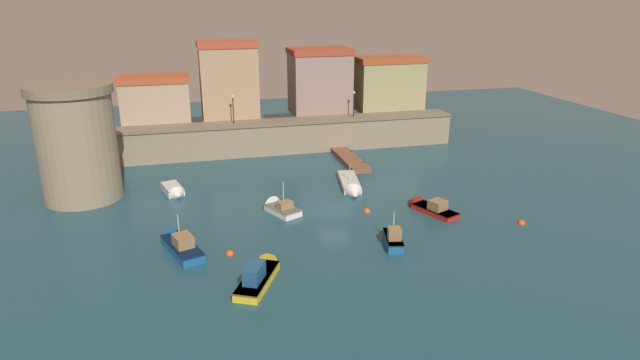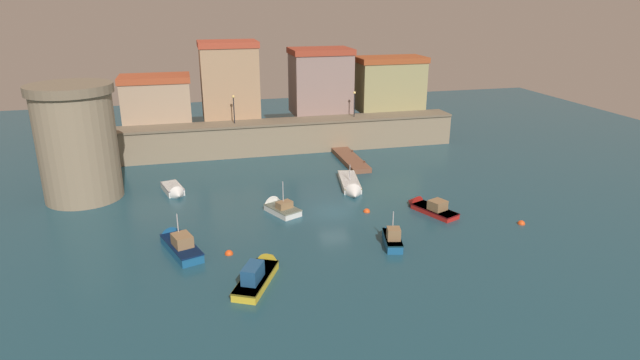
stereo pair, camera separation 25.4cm
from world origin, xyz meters
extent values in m
plane|color=#1E4756|center=(0.00, 0.00, 0.00)|extent=(108.71, 108.71, 0.00)
cube|color=gray|center=(0.00, 19.75, 1.77)|extent=(40.31, 3.27, 3.53)
cube|color=#73644F|center=(0.00, 19.75, 3.65)|extent=(40.31, 3.57, 0.24)
cube|color=tan|center=(-15.09, 23.86, 5.92)|extent=(7.72, 4.96, 4.77)
cube|color=#AF4A2A|center=(-15.09, 23.86, 8.65)|extent=(8.03, 5.16, 0.70)
cube|color=tan|center=(-6.47, 23.92, 7.78)|extent=(6.67, 5.06, 8.49)
cube|color=#B1442E|center=(-6.47, 23.92, 12.37)|extent=(6.94, 5.27, 0.70)
cube|color=gray|center=(4.86, 24.07, 7.22)|extent=(7.24, 5.36, 7.38)
cube|color=#A43D28|center=(4.86, 24.07, 11.26)|extent=(7.53, 5.58, 0.70)
cube|color=#9A9362|center=(14.01, 23.71, 6.61)|extent=(8.44, 4.65, 6.15)
cube|color=#A34924|center=(14.01, 23.71, 10.04)|extent=(8.78, 4.84, 0.70)
cylinder|color=gray|center=(-21.47, 9.02, 4.85)|extent=(6.81, 6.81, 9.71)
cylinder|color=#776852|center=(-21.47, 9.02, 10.11)|extent=(7.35, 7.35, 0.80)
cube|color=brown|center=(5.72, 13.72, 0.26)|extent=(2.03, 8.80, 0.52)
cylinder|color=#523425|center=(6.63, 15.92, 0.35)|extent=(0.20, 0.20, 0.70)
cylinder|color=#523425|center=(6.63, 11.52, 0.35)|extent=(0.20, 0.20, 0.70)
cylinder|color=black|center=(-6.48, 19.75, 5.25)|extent=(0.12, 0.12, 2.95)
sphere|color=#F9D172|center=(-6.48, 19.75, 6.87)|extent=(0.32, 0.32, 0.32)
cylinder|color=black|center=(7.99, 19.75, 5.17)|extent=(0.12, 0.12, 2.79)
sphere|color=#F9D172|center=(7.99, 19.75, 6.71)|extent=(0.32, 0.32, 0.32)
cube|color=white|center=(3.34, 6.43, 0.28)|extent=(2.63, 5.91, 0.56)
cone|color=white|center=(2.75, 2.98, 0.28)|extent=(1.81, 1.65, 1.60)
cube|color=#807C55|center=(3.34, 6.43, 0.52)|extent=(2.68, 6.03, 0.08)
cylinder|color=#B2B2B7|center=(3.30, 6.20, 1.35)|extent=(0.08, 0.08, 1.58)
cube|color=gold|center=(-8.22, -10.58, 0.30)|extent=(3.59, 4.99, 0.60)
cone|color=gold|center=(-6.85, -7.90, 0.30)|extent=(1.96, 1.88, 1.51)
cube|color=brown|center=(-8.22, -10.58, 0.56)|extent=(3.66, 5.09, 0.08)
cube|color=navy|center=(-8.46, -11.05, 1.12)|extent=(1.72, 2.10, 1.05)
cube|color=#99B7C6|center=(-8.04, -10.22, 1.17)|extent=(0.81, 0.45, 0.63)
cube|color=#195689|center=(2.49, -7.30, 0.34)|extent=(1.86, 3.42, 0.68)
cone|color=#195689|center=(2.96, -5.33, 0.34)|extent=(1.26, 1.14, 1.08)
cube|color=#0C2930|center=(2.49, -7.30, 0.64)|extent=(1.90, 3.49, 0.08)
cube|color=olive|center=(2.39, -7.71, 1.12)|extent=(1.15, 1.16, 0.88)
cylinder|color=#B2B2B7|center=(2.52, -7.15, 1.66)|extent=(0.08, 0.08, 1.95)
cube|color=white|center=(-13.63, 8.62, 0.32)|extent=(2.27, 3.50, 0.63)
cone|color=white|center=(-13.12, 6.68, 0.32)|extent=(1.61, 1.24, 1.42)
cube|color=slate|center=(-13.63, 8.62, 0.59)|extent=(2.32, 3.57, 0.08)
cube|color=red|center=(8.26, -2.49, 0.23)|extent=(3.04, 4.40, 0.46)
cone|color=red|center=(7.26, -0.11, 0.23)|extent=(1.82, 1.64, 1.49)
cube|color=#510B0E|center=(8.26, -2.49, 0.42)|extent=(3.10, 4.48, 0.08)
cube|color=olive|center=(8.36, -2.74, 0.87)|extent=(1.69, 1.64, 0.81)
cube|color=#99B7C6|center=(8.13, -2.18, 0.91)|extent=(1.12, 0.52, 0.49)
cube|color=#195689|center=(-12.88, -4.74, 0.36)|extent=(3.10, 5.10, 0.71)
cone|color=#195689|center=(-13.87, -1.86, 0.36)|extent=(1.88, 1.78, 1.52)
cube|color=#0A1F48|center=(-12.88, -4.74, 0.67)|extent=(3.16, 5.20, 0.08)
cube|color=olive|center=(-12.77, -5.06, 1.13)|extent=(1.65, 1.87, 0.84)
cylinder|color=#B2B2B7|center=(-13.00, -4.39, 1.82)|extent=(0.08, 0.08, 2.21)
cube|color=white|center=(-4.39, 0.79, 0.28)|extent=(2.95, 3.66, 0.56)
cone|color=white|center=(-5.25, 2.62, 0.28)|extent=(1.88, 1.52, 1.65)
cube|color=gray|center=(-4.39, 0.79, 0.52)|extent=(3.01, 3.74, 0.08)
cube|color=olive|center=(-4.28, 0.55, 0.86)|extent=(1.54, 1.33, 0.59)
cube|color=#99B7C6|center=(-4.46, 0.94, 0.89)|extent=(1.08, 0.55, 0.35)
cylinder|color=#B2B2B7|center=(-4.34, 0.69, 1.74)|extent=(0.08, 0.08, 2.35)
sphere|color=#EA4C19|center=(2.73, -0.70, 0.00)|extent=(0.60, 0.60, 0.60)
sphere|color=#EA4C19|center=(14.21, -6.26, 0.00)|extent=(0.61, 0.61, 0.61)
sphere|color=#EA4C19|center=(-9.57, -5.84, 0.00)|extent=(0.62, 0.62, 0.62)
camera|label=1|loc=(-11.91, -41.11, 17.76)|focal=29.95mm
camera|label=2|loc=(-11.66, -41.17, 17.76)|focal=29.95mm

